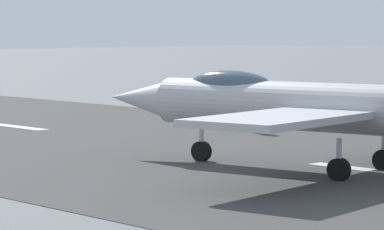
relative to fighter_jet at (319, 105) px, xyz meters
name	(u,v)px	position (x,y,z in m)	size (l,w,h in m)	color
fighter_jet	(319,105)	(0.00, 0.00, 0.00)	(17.78, 14.85, 5.53)	#B3B5B9
crew_person	(258,117)	(11.30, -8.34, -1.54)	(0.44, 0.64, 1.60)	#1E2338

